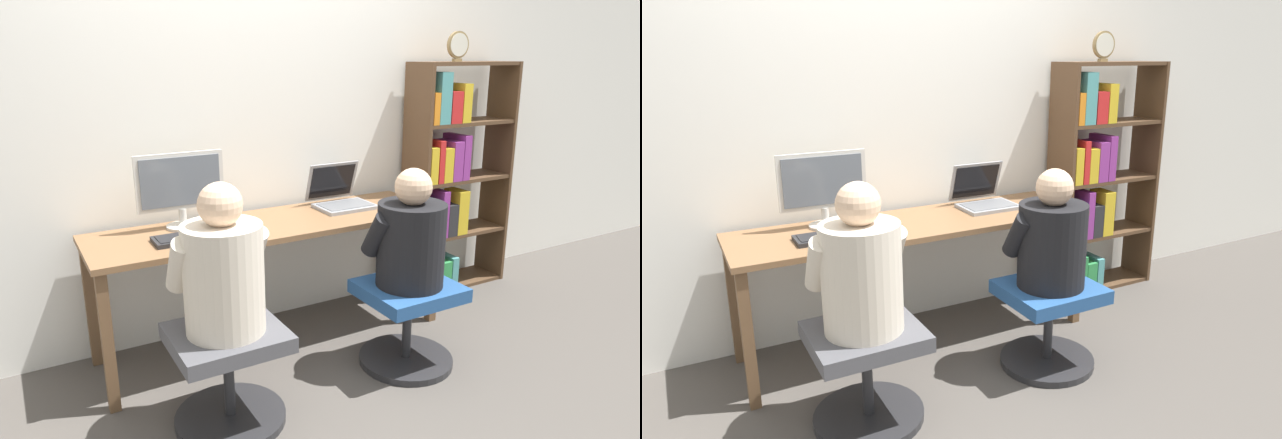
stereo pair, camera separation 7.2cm
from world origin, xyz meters
TOP-DOWN VIEW (x-y plane):
  - ground_plane at (0.00, 0.00)m, footprint 14.00×14.00m
  - wall_back at (0.00, 0.62)m, footprint 10.00×0.05m
  - desk at (0.00, 0.28)m, footprint 1.96×0.56m
  - desktop_monitor at (-0.46, 0.41)m, footprint 0.46×0.18m
  - laptop at (0.49, 0.38)m, footprint 0.33×0.32m
  - keyboard at (-0.45, 0.20)m, footprint 0.44×0.16m
  - computer_mouse_by_keyboard at (-0.17, 0.22)m, footprint 0.06×0.11m
  - office_chair_left at (-0.50, -0.30)m, footprint 0.50×0.50m
  - office_chair_right at (0.49, -0.29)m, footprint 0.50×0.50m
  - person_at_monitor at (-0.50, -0.30)m, footprint 0.42×0.35m
  - person_at_laptop at (0.49, -0.28)m, footprint 0.42×0.34m
  - bookshelf at (1.35, 0.41)m, footprint 0.76×0.27m
  - desk_clock at (1.32, 0.35)m, footprint 0.16×0.03m

SIDE VIEW (x-z plane):
  - ground_plane at x=0.00m, z-range 0.00..0.00m
  - office_chair_left at x=-0.50m, z-range 0.04..0.48m
  - office_chair_right at x=0.49m, z-range 0.04..0.48m
  - desk at x=0.00m, z-range 0.28..0.99m
  - person_at_laptop at x=0.49m, z-range 0.40..1.00m
  - person_at_monitor at x=-0.50m, z-range 0.40..1.04m
  - keyboard at x=-0.45m, z-range 0.71..0.74m
  - computer_mouse_by_keyboard at x=-0.17m, z-range 0.71..0.75m
  - bookshelf at x=1.35m, z-range -0.01..1.52m
  - laptop at x=0.49m, z-range 0.64..0.89m
  - desktop_monitor at x=-0.46m, z-range 0.73..1.12m
  - wall_back at x=0.00m, z-range 0.00..2.60m
  - desk_clock at x=1.32m, z-range 1.54..1.72m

